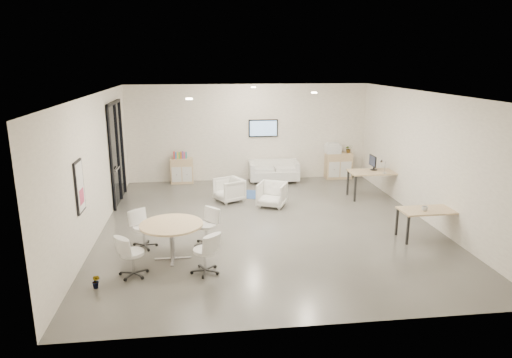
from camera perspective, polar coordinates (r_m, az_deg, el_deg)
The scene contains 21 objects.
room_shell at distance 10.92m, azimuth 1.54°, elevation 2.21°, with size 9.60×10.60×4.80m.
glass_door at distance 13.48m, azimuth -17.01°, elevation 3.53°, with size 0.09×1.90×2.85m.
artwork at distance 9.56m, azimuth -21.19°, elevation -0.93°, with size 0.05×0.54×1.04m.
wall_tv at distance 15.31m, azimuth 0.91°, elevation 6.36°, with size 0.98×0.06×0.58m.
ceiling_spots at distance 11.49m, azimuth -0.04°, elevation 10.80°, with size 3.14×4.14×0.03m.
sideboard_left at distance 15.25m, azimuth -9.25°, elevation 1.03°, with size 0.74×0.38×0.83m.
sideboard_right at distance 15.91m, azimuth 10.25°, elevation 1.66°, with size 0.89×0.43×0.89m.
books at distance 15.14m, azimuth -9.46°, elevation 2.96°, with size 0.43×0.14×0.22m.
printer at distance 15.73m, azimuth 9.56°, elevation 3.80°, with size 0.51×0.43×0.35m.
loveseat at distance 15.26m, azimuth 2.23°, elevation 0.90°, with size 1.66×0.87×0.61m.
blue_rug at distance 13.79m, azimuth 0.66°, elevation -1.99°, with size 1.35×0.90×0.01m, color #305593.
armchair_left at distance 13.13m, azimuth -3.39°, elevation -1.23°, with size 0.71×0.67×0.73m, color silver.
armchair_right at distance 12.65m, azimuth 2.00°, elevation -1.80°, with size 0.73×0.68×0.75m, color silver.
desk_rear at distance 13.83m, azimuth 14.70°, elevation 0.63°, with size 1.53×0.77×0.80m.
desk_front at distance 11.02m, azimuth 20.85°, elevation -3.92°, with size 1.34×0.69×0.69m.
monitor at distance 13.88m, azimuth 14.40°, elevation 2.04°, with size 0.20×0.50×0.44m.
round_table at distance 9.37m, azimuth -10.52°, elevation -5.97°, with size 1.27×1.27×0.77m.
meeting_chairs at distance 9.47m, azimuth -10.44°, elevation -7.56°, with size 2.21×2.21×0.82m.
plant_cabinet at distance 15.90m, azimuth 11.51°, elevation 3.62°, with size 0.24×0.27×0.21m, color #3F7F3F.
plant_floor at distance 8.81m, azimuth -19.32°, elevation -12.42°, with size 0.15×0.27×0.12m, color #3F7F3F.
cup at distance 10.83m, azimuth 20.35°, elevation -3.42°, with size 0.13×0.11×0.13m, color white.
Camera 1 is at (-1.59, -10.54, 3.94)m, focal length 32.00 mm.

